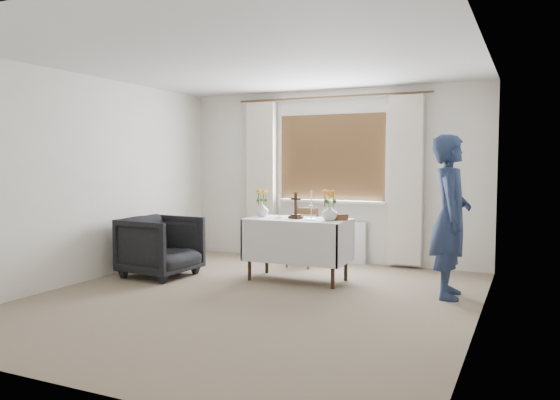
% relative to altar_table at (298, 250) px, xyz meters
% --- Properties ---
extents(ground, '(5.00, 5.00, 0.00)m').
position_rel_altar_table_xyz_m(ground, '(-0.08, -1.05, -0.38)').
color(ground, gray).
rests_on(ground, ground).
extents(altar_table, '(1.24, 0.64, 0.76)m').
position_rel_altar_table_xyz_m(altar_table, '(0.00, 0.00, 0.00)').
color(altar_table, silver).
rests_on(altar_table, ground).
extents(wooden_chair, '(0.39, 0.39, 0.81)m').
position_rel_altar_table_xyz_m(wooden_chair, '(-0.30, 0.86, 0.03)').
color(wooden_chair, brown).
rests_on(wooden_chair, ground).
extents(armchair, '(0.90, 0.88, 0.77)m').
position_rel_altar_table_xyz_m(armchair, '(-1.67, -0.51, 0.00)').
color(armchair, black).
rests_on(armchair, ground).
extents(person, '(0.49, 0.68, 1.74)m').
position_rel_altar_table_xyz_m(person, '(1.80, -0.07, 0.49)').
color(person, '#21324F').
rests_on(person, ground).
extents(radiator, '(1.10, 0.10, 0.60)m').
position_rel_altar_table_xyz_m(radiator, '(-0.08, 1.37, -0.08)').
color(radiator, silver).
rests_on(radiator, ground).
extents(wooden_cross, '(0.18, 0.15, 0.33)m').
position_rel_altar_table_xyz_m(wooden_cross, '(-0.03, 0.00, 0.54)').
color(wooden_cross, black).
rests_on(wooden_cross, altar_table).
extents(candlestick_left, '(0.09, 0.09, 0.30)m').
position_rel_altar_table_xyz_m(candlestick_left, '(-0.24, -0.03, 0.53)').
color(candlestick_left, silver).
rests_on(candlestick_left, altar_table).
extents(candlestick_right, '(0.13, 0.13, 0.35)m').
position_rel_altar_table_xyz_m(candlestick_right, '(0.18, -0.02, 0.56)').
color(candlestick_right, silver).
rests_on(candlestick_right, altar_table).
extents(flower_vase_left, '(0.17, 0.17, 0.18)m').
position_rel_altar_table_xyz_m(flower_vase_left, '(-0.52, 0.06, 0.47)').
color(flower_vase_left, silver).
rests_on(flower_vase_left, altar_table).
extents(flower_vase_right, '(0.25, 0.25, 0.19)m').
position_rel_altar_table_xyz_m(flower_vase_right, '(0.42, -0.03, 0.48)').
color(flower_vase_right, silver).
rests_on(flower_vase_right, altar_table).
extents(wicker_basket, '(0.24, 0.24, 0.08)m').
position_rel_altar_table_xyz_m(wicker_basket, '(0.51, 0.10, 0.42)').
color(wicker_basket, brown).
rests_on(wicker_basket, altar_table).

